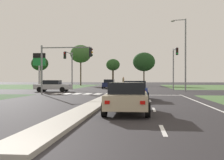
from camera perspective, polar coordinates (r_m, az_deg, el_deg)
name	(u,v)px	position (r m, az deg, el deg)	size (l,w,h in m)	color
ground_plane	(118,92)	(35.44, 1.29, -2.41)	(200.00, 200.00, 0.00)	#282628
grass_verge_far_left	(13,86)	(66.17, -19.51, -1.20)	(35.00, 35.00, 0.01)	#385B2D
median_island_near	(93,105)	(16.61, -3.91, -5.17)	(1.20, 22.00, 0.14)	#ADA89E
median_island_far	(127,86)	(60.38, 3.16, -1.25)	(1.20, 36.00, 0.14)	#ADA89E
lane_dash_near	(163,130)	(9.15, 10.32, -10.02)	(0.14, 2.00, 0.01)	silver
lane_dash_second	(154,110)	(15.08, 8.52, -5.97)	(0.14, 2.00, 0.01)	silver
lane_dash_third	(150,101)	(21.05, 7.74, -4.21)	(0.14, 2.00, 0.01)	silver
lane_dash_fourth	(148,96)	(27.03, 7.31, -3.22)	(0.14, 2.00, 0.01)	silver
edge_line_right	(208,106)	(17.84, 19.01, -5.02)	(0.14, 24.00, 0.01)	silver
stop_bar_near	(151,95)	(28.36, 7.85, -3.06)	(6.40, 0.50, 0.01)	silver
crosswalk_bar_near	(57,94)	(31.51, -11.17, -2.74)	(0.70, 2.80, 0.01)	silver
crosswalk_bar_second	(67,94)	(31.19, -9.15, -2.77)	(0.70, 2.80, 0.01)	silver
crosswalk_bar_third	(77,94)	(30.92, -7.09, -2.79)	(0.70, 2.80, 0.01)	silver
crosswalk_bar_fourth	(88,94)	(30.68, -4.99, -2.81)	(0.70, 2.80, 0.01)	silver
crosswalk_bar_fifth	(98,94)	(30.49, -2.87, -2.83)	(0.70, 2.80, 0.01)	silver
crosswalk_bar_sixth	(109,94)	(30.33, -0.71, -2.85)	(0.70, 2.80, 0.01)	silver
car_navy_near	(109,84)	(46.87, -0.58, -0.81)	(2.06, 4.15, 1.54)	#161E47
car_silver_third	(53,86)	(36.53, -11.95, -1.15)	(4.63, 2.06, 1.47)	#B7B7BC
car_beige_fourth	(127,97)	(13.32, 3.14, -3.55)	(2.07, 4.49, 1.47)	#BCAD8E
car_blue_fifth	(135,90)	(22.38, 4.72, -2.01)	(2.09, 4.48, 1.48)	navy
traffic_signal_near_left	(61,60)	(29.93, -10.25, 4.06)	(5.57, 0.32, 5.17)	gray
traffic_signal_far_left	(69,64)	(41.70, -8.64, 3.32)	(0.32, 4.42, 5.66)	gray
traffic_signal_far_right	(175,61)	(40.70, 12.61, 3.74)	(0.32, 4.52, 6.05)	gray
street_lamp_second	(184,51)	(37.88, 14.48, 5.69)	(1.99, 0.59, 9.45)	gray
pedestrian_at_median	(123,81)	(47.56, 2.31, -0.22)	(0.34, 0.34, 1.84)	#232833
fuel_price_totem	(39,63)	(41.82, -14.57, 3.32)	(1.80, 0.24, 5.35)	silver
treeline_near	(40,64)	(68.77, -14.47, 3.26)	(4.00, 4.00, 7.00)	#423323
treeline_second	(81,54)	(69.52, -6.38, 5.29)	(5.12, 5.12, 9.97)	#423323
treeline_third	(113,65)	(68.65, 0.20, 3.06)	(3.34, 3.34, 6.51)	#423323
treeline_fourth	(144,62)	(67.98, 6.51, 3.68)	(5.32, 5.32, 7.99)	#423323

